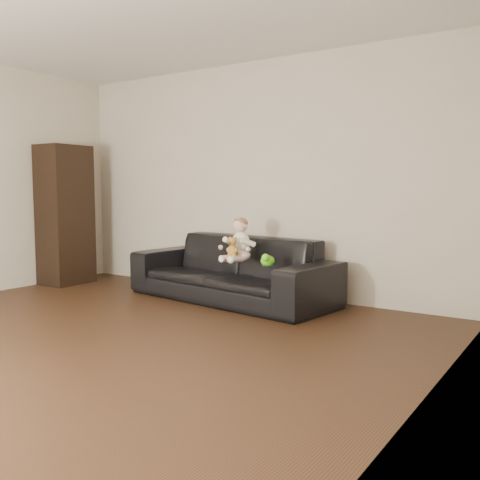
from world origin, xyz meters
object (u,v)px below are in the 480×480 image
Objects in this scene: sofa at (231,269)px; toy_rattle at (266,260)px; cabinet at (65,215)px; toy_blue_disc at (268,265)px; teddy_bear at (233,248)px; baby at (239,242)px; toy_green at (268,261)px.

toy_rattle is at bearing -4.89° from sofa.
cabinet reaches higher than toy_blue_disc.
cabinet is at bearing -176.05° from toy_rattle.
sofa is at bearing 159.81° from toy_blue_disc.
cabinet is 8.23× the size of teddy_bear.
teddy_bear is at bearing -70.84° from baby.
toy_green is (0.62, -0.27, 0.16)m from sofa.
baby is 2.87× the size of toy_green.
teddy_bear reaches higher than toy_rattle.
teddy_bear is (2.51, 0.04, -0.26)m from cabinet.
baby is at bearing -177.82° from toy_rattle.
sofa is at bearing 167.43° from toy_rattle.
cabinet is 2.52m from teddy_bear.
baby is 0.45m from toy_blue_disc.
toy_rattle is (2.81, 0.19, -0.38)m from cabinet.
baby reaches higher than toy_green.
sofa is 14.80× the size of toy_green.
toy_green is 0.08m from toy_blue_disc.
toy_green reaches higher than toy_blue_disc.
toy_green is (0.43, -0.15, -0.14)m from baby.
toy_blue_disc is at bearing -51.49° from toy_rattle.
teddy_bear is 0.36m from toy_rattle.
teddy_bear is 1.88× the size of toy_blue_disc.
cabinet is 2.51m from baby.
sofa is at bearing 156.26° from toy_green.
toy_rattle is (0.31, 0.01, -0.16)m from baby.
sofa is 0.63m from toy_blue_disc.
toy_blue_disc is at bearing 1.95° from baby.
cabinet is 3.83× the size of baby.
teddy_bear is 0.41m from toy_blue_disc.
toy_green is at bearing -1.72° from cabinet.
sofa reaches higher than toy_green.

